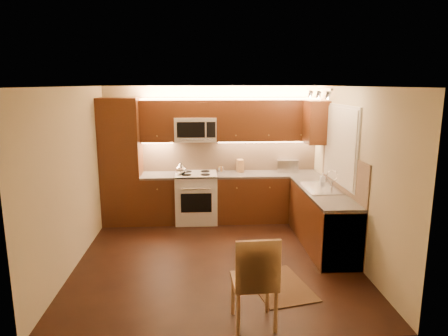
{
  "coord_description": "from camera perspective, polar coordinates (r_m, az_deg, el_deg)",
  "views": [
    {
      "loc": [
        -0.21,
        -5.57,
        2.53
      ],
      "look_at": [
        0.15,
        0.55,
        1.25
      ],
      "focal_mm": 32.22,
      "sensor_mm": 36.0,
      "label": 1
    }
  ],
  "objects": [
    {
      "name": "wall_left",
      "position": [
        5.99,
        -20.69,
        -1.33
      ],
      "size": [
        0.01,
        4.0,
        2.5
      ],
      "primitive_type": "cube",
      "color": "#C8BA92",
      "rests_on": "ground"
    },
    {
      "name": "pantry",
      "position": [
        7.54,
        -14.33,
        0.88
      ],
      "size": [
        0.7,
        0.6,
        2.3
      ],
      "primitive_type": "cube",
      "color": "#47260F",
      "rests_on": "floor"
    },
    {
      "name": "counter_back_left",
      "position": [
        7.49,
        -9.26,
        -1.07
      ],
      "size": [
        0.62,
        0.6,
        0.04
      ],
      "primitive_type": "cube",
      "color": "#383533",
      "rests_on": "base_cab_back_left"
    },
    {
      "name": "backsplash_right",
      "position": [
        6.5,
        16.5,
        -0.51
      ],
      "size": [
        0.02,
        2.0,
        0.6
      ],
      "primitive_type": "cube",
      "color": "tan",
      "rests_on": "wall_right"
    },
    {
      "name": "stove",
      "position": [
        7.53,
        -3.94,
        -4.17
      ],
      "size": [
        0.76,
        0.65,
        0.92
      ],
      "primitive_type": null,
      "color": "silver",
      "rests_on": "floor"
    },
    {
      "name": "upper_cab_bridge",
      "position": [
        7.4,
        -4.11,
        8.41
      ],
      "size": [
        0.76,
        0.35,
        0.31
      ],
      "primitive_type": "cube",
      "color": "#47260F",
      "rests_on": "wall_back"
    },
    {
      "name": "knife_block",
      "position": [
        7.61,
        2.31,
        0.34
      ],
      "size": [
        0.13,
        0.19,
        0.24
      ],
      "primitive_type": "cube",
      "rotation": [
        0.0,
        0.0,
        0.16
      ],
      "color": "#AA784C",
      "rests_on": "counter_back_right"
    },
    {
      "name": "dining_chair",
      "position": [
        4.41,
        4.27,
        -15.43
      ],
      "size": [
        0.48,
        0.48,
        1.03
      ],
      "primitive_type": null,
      "rotation": [
        0.0,
        0.0,
        0.06
      ],
      "color": "#AA784C",
      "rests_on": "floor"
    },
    {
      "name": "ceiling",
      "position": [
        5.57,
        -1.23,
        11.48
      ],
      "size": [
        4.0,
        4.0,
        0.01
      ],
      "primitive_type": "cube",
      "color": "beige",
      "rests_on": "ground"
    },
    {
      "name": "spice_jar_c",
      "position": [
        7.64,
        -0.17,
        -0.11
      ],
      "size": [
        0.05,
        0.05,
        0.11
      ],
      "primitive_type": "cylinder",
      "rotation": [
        0.0,
        0.0,
        -0.31
      ],
      "color": "silver",
      "rests_on": "counter_back_right"
    },
    {
      "name": "counter_right",
      "position": [
        6.48,
        13.92,
        -3.31
      ],
      "size": [
        0.6,
        2.0,
        0.04
      ],
      "primitive_type": "cube",
      "color": "#383533",
      "rests_on": "base_cab_right"
    },
    {
      "name": "spice_jar_d",
      "position": [
        7.62,
        -0.67,
        -0.15
      ],
      "size": [
        0.05,
        0.05,
        0.1
      ],
      "primitive_type": "cylinder",
      "rotation": [
        0.0,
        0.0,
        0.13
      ],
      "color": "#A68632",
      "rests_on": "counter_back_right"
    },
    {
      "name": "floor",
      "position": [
        6.12,
        -1.12,
        -12.63
      ],
      "size": [
        4.0,
        4.0,
        0.01
      ],
      "primitive_type": "cube",
      "color": "black",
      "rests_on": "ground"
    },
    {
      "name": "toaster_oven",
      "position": [
        7.73,
        9.03,
        0.37
      ],
      "size": [
        0.43,
        0.36,
        0.23
      ],
      "primitive_type": "cube",
      "rotation": [
        0.0,
        0.0,
        -0.19
      ],
      "color": "silver",
      "rests_on": "counter_back_right"
    },
    {
      "name": "wall_right",
      "position": [
        6.13,
        17.87,
        -0.84
      ],
      "size": [
        0.01,
        4.0,
        2.5
      ],
      "primitive_type": "cube",
      "color": "#C8BA92",
      "rests_on": "ground"
    },
    {
      "name": "base_cab_right",
      "position": [
        6.61,
        13.73,
        -7.08
      ],
      "size": [
        0.6,
        2.0,
        0.86
      ],
      "primitive_type": "cube",
      "color": "#47260F",
      "rests_on": "floor"
    },
    {
      "name": "dishwasher",
      "position": [
        5.98,
        15.69,
        -9.21
      ],
      "size": [
        0.58,
        0.6,
        0.84
      ],
      "primitive_type": "cube",
      "color": "silver",
      "rests_on": "floor"
    },
    {
      "name": "track_light_bar",
      "position": [
        6.22,
        13.31,
        10.84
      ],
      "size": [
        0.04,
        1.2,
        0.03
      ],
      "primitive_type": "cube",
      "color": "silver",
      "rests_on": "ceiling"
    },
    {
      "name": "window_frame",
      "position": [
        6.57,
        16.23,
        3.19
      ],
      "size": [
        0.03,
        1.44,
        1.24
      ],
      "primitive_type": "cube",
      "color": "silver",
      "rests_on": "wall_right"
    },
    {
      "name": "soap_bottle",
      "position": [
        6.97,
        13.81,
        -1.37
      ],
      "size": [
        0.07,
        0.08,
        0.17
      ],
      "primitive_type": "imported",
      "rotation": [
        0.0,
        0.0,
        0.0
      ],
      "color": "white",
      "rests_on": "counter_right"
    },
    {
      "name": "sink",
      "position": [
        6.6,
        13.58,
        -2.18
      ],
      "size": [
        0.52,
        0.86,
        0.15
      ],
      "primitive_type": null,
      "color": "silver",
      "rests_on": "counter_right"
    },
    {
      "name": "rug",
      "position": [
        5.4,
        7.87,
        -16.2
      ],
      "size": [
        0.87,
        1.12,
        0.01
      ],
      "primitive_type": "cube",
      "rotation": [
        0.0,
        0.0,
        0.22
      ],
      "color": "black",
      "rests_on": "floor"
    },
    {
      "name": "faucet",
      "position": [
        6.63,
        15.1,
        -1.51
      ],
      "size": [
        0.2,
        0.04,
        0.3
      ],
      "primitive_type": null,
      "color": "silver",
      "rests_on": "counter_right"
    },
    {
      "name": "backsplash_back",
      "position": [
        7.69,
        0.85,
        1.85
      ],
      "size": [
        3.3,
        0.02,
        0.6
      ],
      "primitive_type": "cube",
      "color": "tan",
      "rests_on": "wall_back"
    },
    {
      "name": "base_cab_back_right",
      "position": [
        7.67,
        6.16,
        -4.16
      ],
      "size": [
        1.92,
        0.6,
        0.86
      ],
      "primitive_type": "cube",
      "color": "#47260F",
      "rests_on": "floor"
    },
    {
      "name": "kettle",
      "position": [
        7.31,
        -6.14,
        -0.04
      ],
      "size": [
        0.23,
        0.23,
        0.24
      ],
      "primitive_type": null,
      "rotation": [
        0.0,
        0.0,
        0.16
      ],
      "color": "silver",
      "rests_on": "stove"
    },
    {
      "name": "upper_cab_back_right",
      "position": [
        7.53,
        6.25,
        6.74
      ],
      "size": [
        1.92,
        0.35,
        0.75
      ],
      "primitive_type": "cube",
      "color": "#47260F",
      "rests_on": "wall_back"
    },
    {
      "name": "wall_back",
      "position": [
        7.68,
        -1.76,
        2.2
      ],
      "size": [
        4.0,
        0.01,
        2.5
      ],
      "primitive_type": "cube",
      "color": "#C8BA92",
      "rests_on": "ground"
    },
    {
      "name": "wall_front",
      "position": [
        3.8,
        0.02,
        -7.94
      ],
      "size": [
        4.0,
        0.01,
        2.5
      ],
      "primitive_type": "cube",
      "color": "#C8BA92",
      "rests_on": "ground"
    },
    {
      "name": "spice_jar_b",
      "position": [
        7.63,
        -0.45,
        -0.15
      ],
      "size": [
        0.06,
        0.06,
        0.1
      ],
      "primitive_type": "cylinder",
      "rotation": [
        0.0,
        0.0,
        0.39
      ],
      "color": "#915B2B",
      "rests_on": "counter_back_right"
    },
    {
      "name": "base_cab_back_left",
      "position": [
        7.6,
        -9.15,
        -4.38
      ],
      "size": [
        0.62,
        0.6,
        0.86
      ],
      "primitive_type": "cube",
      "color": "#47260F",
      "rests_on": "floor"
    },
    {
      "name": "microwave",
      "position": [
        7.42,
        -4.07,
        5.51
      ],
      "size": [
        0.76,
        0.38,
        0.44
      ],
      "primitive_type": null,
      "color": "silver",
      "rests_on": "wall_back"
    },
    {
      "name": "spice_jar_a",
      "position": [
        7.6,
        -0.66,
        -0.23
      ],
      "size": [
        0.06,
        0.06,
        0.09
      ],
      "primitive_type": "cylinder",
      "rotation": [
        0.0,
        0.0,
        0.42
      ],
      "color": "silver",
      "rests_on": "counter_back_right"
    },
    {
      "name": "window_blinds",
      "position": [
        6.56,
        16.06,
        3.19
      ],
      "size": [
        0.02,
        1.36,
        1.16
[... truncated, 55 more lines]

